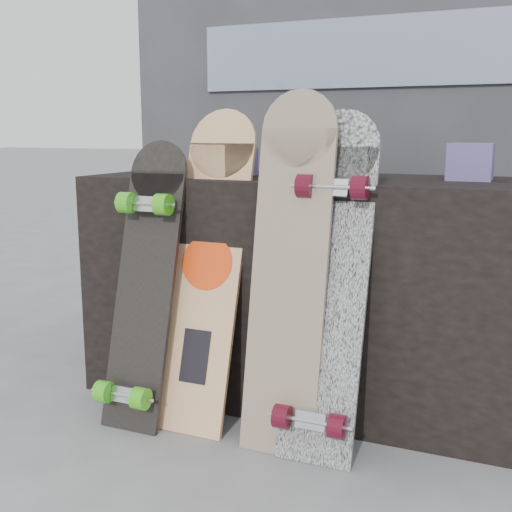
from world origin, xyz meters
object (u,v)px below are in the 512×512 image
at_px(longboard_cascadia, 328,278).
at_px(skateboard_dark, 144,280).
at_px(longboard_geisha, 209,258).
at_px(vendor_table, 314,289).
at_px(longboard_celtic, 290,261).

bearing_deg(longboard_cascadia, skateboard_dark, -176.16).
bearing_deg(longboard_cascadia, longboard_geisha, 171.98).
height_order(vendor_table, longboard_celtic, longboard_celtic).
bearing_deg(skateboard_dark, longboard_celtic, 3.29).
height_order(longboard_celtic, longboard_cascadia, longboard_celtic).
relative_size(longboard_geisha, skateboard_dark, 1.11).
xyz_separation_m(longboard_geisha, skateboard_dark, (-0.19, -0.10, -0.07)).
relative_size(vendor_table, longboard_cascadia, 1.56).
relative_size(longboard_geisha, longboard_cascadia, 1.01).
distance_m(vendor_table, longboard_celtic, 0.42).
bearing_deg(longboard_celtic, skateboard_dark, -176.71).
xyz_separation_m(vendor_table, longboard_geisha, (-0.27, -0.31, 0.15)).
xyz_separation_m(longboard_geisha, longboard_celtic, (0.31, -0.07, 0.03)).
distance_m(longboard_geisha, longboard_cascadia, 0.43).
height_order(longboard_geisha, longboard_celtic, longboard_celtic).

